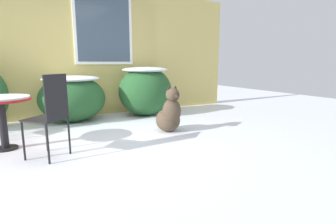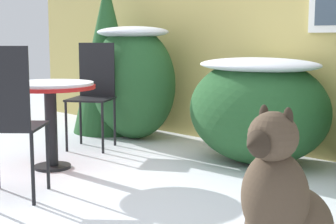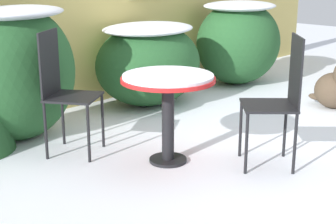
% 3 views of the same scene
% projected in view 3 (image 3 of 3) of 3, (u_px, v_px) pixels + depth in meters
% --- Properties ---
extents(ground_plane, '(16.00, 16.00, 0.00)m').
position_uv_depth(ground_plane, '(276.00, 138.00, 4.65)').
color(ground_plane, white).
extents(shrub_left, '(1.07, 0.70, 1.18)m').
position_uv_depth(shrub_left, '(19.00, 70.00, 4.47)').
color(shrub_left, '#235128').
rests_on(shrub_left, ground_plane).
extents(shrub_middle, '(1.26, 1.01, 0.90)m').
position_uv_depth(shrub_middle, '(149.00, 61.00, 5.62)').
color(shrub_middle, '#235128').
rests_on(shrub_middle, ground_plane).
extents(shrub_right, '(1.18, 1.01, 1.06)m').
position_uv_depth(shrub_right, '(239.00, 40.00, 6.58)').
color(shrub_right, '#235128').
rests_on(shrub_right, ground_plane).
extents(patio_table, '(0.73, 0.73, 0.71)m').
position_uv_depth(patio_table, '(168.00, 91.00, 3.95)').
color(patio_table, black).
rests_on(patio_table, ground_plane).
extents(patio_chair_near_table, '(0.55, 0.55, 1.02)m').
position_uv_depth(patio_chair_near_table, '(64.00, 87.00, 4.16)').
color(patio_chair_near_table, black).
rests_on(patio_chair_near_table, ground_plane).
extents(patio_chair_far_side, '(0.56, 0.56, 1.02)m').
position_uv_depth(patio_chair_far_side, '(280.00, 96.00, 3.90)').
color(patio_chair_far_side, black).
rests_on(patio_chair_far_side, ground_plane).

